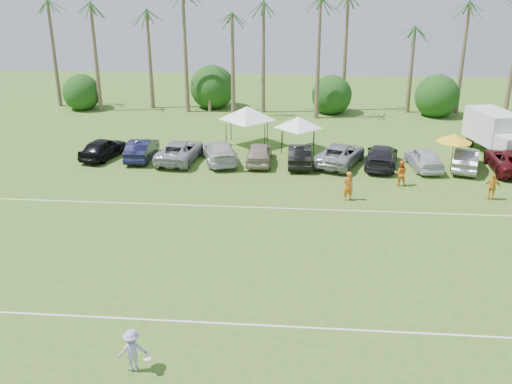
{
  "coord_description": "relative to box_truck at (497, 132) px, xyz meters",
  "views": [
    {
      "loc": [
        3.37,
        -17.17,
        13.28
      ],
      "look_at": [
        0.82,
        12.46,
        1.6
      ],
      "focal_mm": 40.0,
      "sensor_mm": 36.0,
      "label": 1
    }
  ],
  "objects": [
    {
      "name": "parked_car_10",
      "position": [
        -0.21,
        -4.14,
        -0.91
      ],
      "size": [
        2.82,
        5.65,
        1.54
      ],
      "primitive_type": "imported",
      "rotation": [
        0.0,
        0.0,
        3.09
      ],
      "color": "#4E0C12",
      "rests_on": "ground"
    },
    {
      "name": "canopy_tent_left",
      "position": [
        -19.12,
        0.45,
        1.52
      ],
      "size": [
        4.61,
        4.61,
        3.74
      ],
      "color": "black",
      "rests_on": "ground"
    },
    {
      "name": "ground",
      "position": [
        -18.02,
        -26.23,
        -1.68
      ],
      "size": [
        120.0,
        120.0,
        0.0
      ],
      "primitive_type": "plane",
      "color": "#3E631D",
      "rests_on": "ground"
    },
    {
      "name": "bush_tree_2",
      "position": [
        -12.02,
        12.77,
        0.12
      ],
      "size": [
        4.0,
        4.0,
        4.0
      ],
      "color": "brown",
      "rests_on": "ground"
    },
    {
      "name": "parked_car_7",
      "position": [
        -9.01,
        -3.82,
        -0.91
      ],
      "size": [
        3.06,
        5.6,
        1.54
      ],
      "primitive_type": "imported",
      "rotation": [
        0.0,
        0.0,
        2.96
      ],
      "color": "black",
      "rests_on": "ground"
    },
    {
      "name": "palm_tree_6",
      "position": [
        -14.02,
        11.77,
        7.53
      ],
      "size": [
        2.4,
        2.4,
        10.9
      ],
      "color": "brown",
      "rests_on": "ground"
    },
    {
      "name": "field_lines",
      "position": [
        -18.02,
        -18.23,
        -1.67
      ],
      "size": [
        80.0,
        12.1,
        0.01
      ],
      "color": "white",
      "rests_on": "ground"
    },
    {
      "name": "palm_tree_3",
      "position": [
        -26.02,
        11.77,
        8.38
      ],
      "size": [
        2.4,
        2.4,
        11.9
      ],
      "color": "brown",
      "rests_on": "ground"
    },
    {
      "name": "bush_tree_3",
      "position": [
        -2.02,
        12.77,
        0.12
      ],
      "size": [
        4.0,
        4.0,
        4.0
      ],
      "color": "brown",
      "rests_on": "ground"
    },
    {
      "name": "parked_car_3",
      "position": [
        -20.75,
        -3.81,
        -0.91
      ],
      "size": [
        3.54,
        5.69,
        1.54
      ],
      "primitive_type": "imported",
      "rotation": [
        0.0,
        0.0,
        3.42
      ],
      "color": "#BABABA",
      "rests_on": "ground"
    },
    {
      "name": "parked_car_1",
      "position": [
        -26.62,
        -3.64,
        -0.91
      ],
      "size": [
        1.72,
        4.7,
        1.54
      ],
      "primitive_type": "imported",
      "rotation": [
        0.0,
        0.0,
        3.16
      ],
      "color": "black",
      "rests_on": "ground"
    },
    {
      "name": "palm_tree_4",
      "position": [
        -22.02,
        11.77,
        5.8
      ],
      "size": [
        2.4,
        2.4,
        8.9
      ],
      "color": "brown",
      "rests_on": "ground"
    },
    {
      "name": "palm_tree_7",
      "position": [
        -10.02,
        11.77,
        8.38
      ],
      "size": [
        2.4,
        2.4,
        11.9
      ],
      "color": "brown",
      "rests_on": "ground"
    },
    {
      "name": "bush_tree_0",
      "position": [
        -37.02,
        12.77,
        0.12
      ],
      "size": [
        4.0,
        4.0,
        4.0
      ],
      "color": "brown",
      "rests_on": "ground"
    },
    {
      "name": "parked_car_6",
      "position": [
        -11.95,
        -3.66,
        -0.91
      ],
      "size": [
        4.3,
        6.07,
        1.54
      ],
      "primitive_type": "imported",
      "rotation": [
        0.0,
        0.0,
        2.79
      ],
      "color": "gray",
      "rests_on": "ground"
    },
    {
      "name": "parked_car_2",
      "position": [
        -23.69,
        -3.86,
        -0.91
      ],
      "size": [
        3.05,
        5.75,
        1.54
      ],
      "primitive_type": "imported",
      "rotation": [
        0.0,
        0.0,
        3.05
      ],
      "color": "#9A9BA0",
      "rests_on": "ground"
    },
    {
      "name": "palm_tree_5",
      "position": [
        -18.02,
        11.77,
        6.67
      ],
      "size": [
        2.4,
        2.4,
        9.9
      ],
      "color": "brown",
      "rests_on": "ground"
    },
    {
      "name": "palm_tree_9",
      "position": [
        -0.02,
        11.77,
        6.67
      ],
      "size": [
        2.4,
        2.4,
        9.9
      ],
      "color": "brown",
      "rests_on": "ground"
    },
    {
      "name": "palm_tree_0",
      "position": [
        -40.02,
        11.77,
        5.8
      ],
      "size": [
        2.4,
        2.4,
        8.9
      ],
      "color": "brown",
      "rests_on": "ground"
    },
    {
      "name": "palm_tree_8",
      "position": [
        -5.02,
        11.77,
        5.8
      ],
      "size": [
        2.4,
        2.4,
        8.9
      ],
      "color": "brown",
      "rests_on": "ground"
    },
    {
      "name": "palm_tree_1",
      "position": [
        -35.02,
        11.77,
        6.67
      ],
      "size": [
        2.4,
        2.4,
        9.9
      ],
      "color": "brown",
      "rests_on": "ground"
    },
    {
      "name": "canopy_tent_right",
      "position": [
        -15.06,
        -0.36,
        0.97
      ],
      "size": [
        3.82,
        3.82,
        3.1
      ],
      "color": "black",
      "rests_on": "ground"
    },
    {
      "name": "box_truck",
      "position": [
        0.0,
        0.0,
        0.0
      ],
      "size": [
        3.75,
        6.47,
        3.14
      ],
      "rotation": [
        0.0,
        0.0,
        0.26
      ],
      "color": "silver",
      "rests_on": "ground"
    },
    {
      "name": "parked_car_8",
      "position": [
        -6.08,
        -4.07,
        -0.91
      ],
      "size": [
        2.34,
        4.7,
        1.54
      ],
      "primitive_type": "imported",
      "rotation": [
        0.0,
        0.0,
        3.26
      ],
      "color": "silver",
      "rests_on": "ground"
    },
    {
      "name": "palm_tree_2",
      "position": [
        -30.02,
        11.77,
        7.53
      ],
      "size": [
        2.4,
        2.4,
        10.9
      ],
      "color": "brown",
      "rests_on": "ground"
    },
    {
      "name": "sideline_player_c",
      "position": [
        -3.0,
        -9.72,
        -0.86
      ],
      "size": [
        1.04,
        0.66,
        1.65
      ],
      "primitive_type": "imported",
      "rotation": [
        0.0,
        0.0,
        2.86
      ],
      "color": "orange",
      "rests_on": "ground"
    },
    {
      "name": "bush_tree_1",
      "position": [
        -24.02,
        12.77,
        0.12
      ],
      "size": [
        4.0,
        4.0,
        4.0
      ],
      "color": "brown",
      "rests_on": "ground"
    },
    {
      "name": "parked_car_0",
      "position": [
        -29.56,
        -3.68,
        -0.91
      ],
      "size": [
        2.88,
        4.82,
        1.54
      ],
      "primitive_type": "imported",
      "rotation": [
        0.0,
        0.0,
        2.89
      ],
      "color": "black",
      "rests_on": "ground"
    },
    {
      "name": "sideline_player_a",
      "position": [
        -11.83,
        -10.55,
        -0.76
      ],
      "size": [
        0.77,
        0.61,
        1.84
      ],
      "primitive_type": "imported",
      "rotation": [
        0.0,
        0.0,
        3.43
      ],
      "color": "orange",
      "rests_on": "ground"
    },
    {
      "name": "sideline_player_b",
      "position": [
        -8.24,
        -7.69,
        -0.83
      ],
      "size": [
        0.85,
        0.68,
        1.7
      ],
      "primitive_type": "imported",
      "rotation": [
        0.0,
        0.0,
        3.1
      ],
      "color": "orange",
      "rests_on": "ground"
    },
    {
      "name": "market_umbrella",
      "position": [
        -4.29,
        -4.62,
        0.77
      ],
      "size": [
        2.45,
        2.45,
        2.73
      ],
      "color": "black",
      "rests_on": "ground"
    },
    {
      "name": "parked_car_9",
      "position": [
        -3.14,
        -4.02,
        -0.91
      ],
      "size": [
        2.91,
        4.94,
        1.54
      ],
      "primitive_type": "imported",
      "rotation": [
        0.0,
        0.0,
        2.85
      ],
      "color": "slate",
      "rests_on": "ground"
    },
    {
      "name": "frisbee_player",
      "position": [
        -20.38,
        -27.31,
        -0.86
      ],
      "size": [
        1.31,
        0.88,
        1.64
      ],
      "rotation": [
        0.0,
        0.0,
        3.43
      ],
      "color": "#A297D6",
      "rests_on": "ground"
    },
    {
      "name": "parked_car_5",
      "position": [
        -14.88,
        -4.01,
        -0.91
      ],
      "size": [
        1.73,
        4.7,
        1.54
      ],
      "primitive_type": "imported",
      "rotation": [
        0.0,
        0.0,
        3.16
      ],
      "color": "black",
      "rests_on": "ground"
    },
    {
      "name": "parked_car_4",
      "position": [
        -17.82,
        -3.89,
        -0.91
      ],
      "size": [
        1.97,
        4.57,
        1.54
      ],
      "primitive_type": "imported",
      "rotation": [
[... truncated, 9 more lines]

